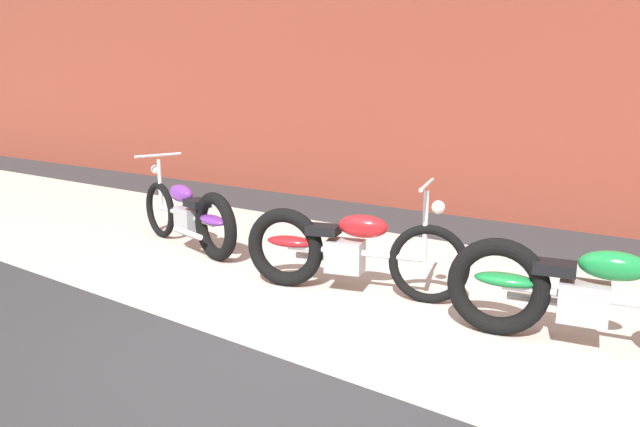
{
  "coord_description": "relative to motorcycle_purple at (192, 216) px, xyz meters",
  "views": [
    {
      "loc": [
        2.33,
        -2.71,
        1.75
      ],
      "look_at": [
        -0.41,
        1.08,
        0.75
      ],
      "focal_mm": 32.06,
      "sensor_mm": 36.0,
      "label": 1
    }
  ],
  "objects": [
    {
      "name": "motorcycle_red",
      "position": [
        2.06,
        -0.18,
        0.0
      ],
      "size": [
        1.95,
        0.8,
        1.03
      ],
      "rotation": [
        0.0,
        0.0,
        0.28
      ],
      "color": "black",
      "rests_on": "ground"
    },
    {
      "name": "motorcycle_green",
      "position": [
        4.0,
        -0.16,
        0.0
      ],
      "size": [
        1.99,
        0.65,
        1.03
      ],
      "rotation": [
        0.0,
        0.0,
        0.18
      ],
      "color": "black",
      "rests_on": "ground"
    },
    {
      "name": "sidewalk_slab",
      "position": [
        2.45,
        0.27,
        -0.4
      ],
      "size": [
        36.0,
        3.5,
        0.01
      ],
      "primitive_type": "cube",
      "color": "#B2ADA3",
      "rests_on": "ground"
    },
    {
      "name": "motorcycle_purple",
      "position": [
        0.0,
        0.0,
        0.0
      ],
      "size": [
        1.98,
        0.74,
        1.03
      ],
      "rotation": [
        0.0,
        0.0,
        2.91
      ],
      "color": "black",
      "rests_on": "ground"
    },
    {
      "name": "ground_plane",
      "position": [
        2.45,
        -1.48,
        -0.4
      ],
      "size": [
        80.0,
        80.0,
        0.0
      ],
      "primitive_type": "plane",
      "color": "#2D2D30"
    }
  ]
}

